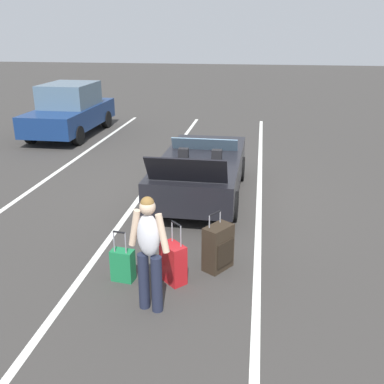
{
  "coord_description": "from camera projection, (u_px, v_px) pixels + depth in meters",
  "views": [
    {
      "loc": [
        -9.47,
        -1.23,
        3.63
      ],
      "look_at": [
        -1.8,
        -0.06,
        0.75
      ],
      "focal_mm": 41.34,
      "sensor_mm": 36.0,
      "label": 1
    }
  ],
  "objects": [
    {
      "name": "ground_plane",
      "position": [
        201.0,
        195.0,
        10.21
      ],
      "size": [
        80.0,
        80.0,
        0.0
      ],
      "primitive_type": "plane",
      "color": "#383533"
    },
    {
      "name": "lot_line_near",
      "position": [
        259.0,
        199.0,
        10.02
      ],
      "size": [
        18.0,
        0.12,
        0.01
      ],
      "primitive_type": "cube",
      "color": "silver",
      "rests_on": "ground_plane"
    },
    {
      "name": "lot_line_mid",
      "position": [
        144.0,
        192.0,
        10.41
      ],
      "size": [
        18.0,
        0.12,
        0.01
      ],
      "primitive_type": "cube",
      "color": "silver",
      "rests_on": "ground_plane"
    },
    {
      "name": "lot_line_far",
      "position": [
        36.0,
        187.0,
        10.79
      ],
      "size": [
        18.0,
        0.12,
        0.01
      ],
      "primitive_type": "cube",
      "color": "silver",
      "rests_on": "ground_plane"
    },
    {
      "name": "convertible_car",
      "position": [
        202.0,
        169.0,
        10.19
      ],
      "size": [
        4.25,
        1.87,
        1.49
      ],
      "rotation": [
        0.0,
        0.0,
        -0.01
      ],
      "color": "black",
      "rests_on": "ground_plane"
    },
    {
      "name": "suitcase_large_black",
      "position": [
        218.0,
        248.0,
        6.99
      ],
      "size": [
        0.55,
        0.5,
        0.95
      ],
      "rotation": [
        0.0,
        0.0,
        4.12
      ],
      "color": "#2D2319",
      "rests_on": "ground_plane"
    },
    {
      "name": "suitcase_medium_bright",
      "position": [
        173.0,
        263.0,
        6.64
      ],
      "size": [
        0.45,
        0.45,
        0.96
      ],
      "rotation": [
        0.0,
        0.0,
        2.38
      ],
      "color": "red",
      "rests_on": "ground_plane"
    },
    {
      "name": "suitcase_small_carryon",
      "position": [
        123.0,
        265.0,
        6.71
      ],
      "size": [
        0.26,
        0.36,
        0.85
      ],
      "rotation": [
        0.0,
        0.0,
        6.15
      ],
      "color": "#19723F",
      "rests_on": "ground_plane"
    },
    {
      "name": "traveler_person",
      "position": [
        149.0,
        248.0,
        5.77
      ],
      "size": [
        0.3,
        0.6,
        1.65
      ],
      "rotation": [
        0.0,
        0.0,
        -0.27
      ],
      "color": "#1E2338",
      "rests_on": "ground_plane"
    },
    {
      "name": "parked_sedan_near",
      "position": [
        70.0,
        110.0,
        15.75
      ],
      "size": [
        4.51,
        1.89,
        1.82
      ],
      "rotation": [
        0.0,
        0.0,
        3.14
      ],
      "color": "navy",
      "rests_on": "ground_plane"
    }
  ]
}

